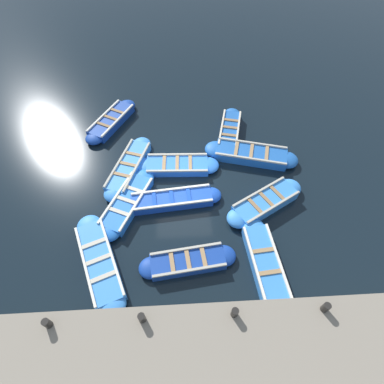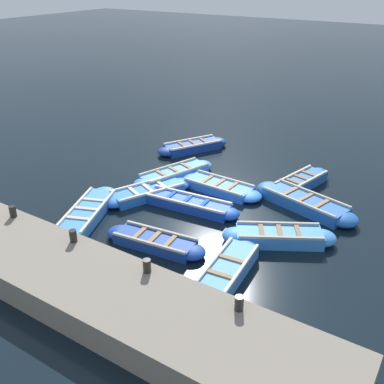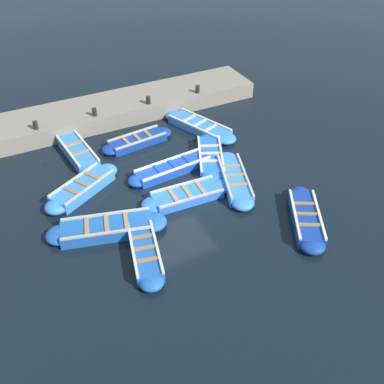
{
  "view_description": "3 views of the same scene",
  "coord_description": "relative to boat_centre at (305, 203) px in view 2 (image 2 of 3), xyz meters",
  "views": [
    {
      "loc": [
        7.66,
        -0.02,
        9.39
      ],
      "look_at": [
        0.81,
        0.35,
        0.26
      ],
      "focal_mm": 28.0,
      "sensor_mm": 36.0,
      "label": 1
    },
    {
      "loc": [
        12.41,
        7.01,
        7.43
      ],
      "look_at": [
        0.85,
        -0.39,
        0.53
      ],
      "focal_mm": 42.0,
      "sensor_mm": 36.0,
      "label": 2
    },
    {
      "loc": [
        -11.97,
        5.35,
        10.22
      ],
      "look_at": [
        -0.98,
        -0.22,
        0.52
      ],
      "focal_mm": 42.0,
      "sensor_mm": 36.0,
      "label": 3
    }
  ],
  "objects": [
    {
      "name": "boat_bow_out",
      "position": [
        0.44,
        -5.12,
        -0.01
      ],
      "size": [
        3.67,
        1.94,
        0.44
      ],
      "color": "#3884E0",
      "rests_on": "ground"
    },
    {
      "name": "boat_inner_gap",
      "position": [
        2.21,
        -5.06,
        -0.03
      ],
      "size": [
        3.53,
        2.23,
        0.4
      ],
      "color": "blue",
      "rests_on": "ground"
    },
    {
      "name": "boat_stern_in",
      "position": [
        2.49,
        0.11,
        0.0
      ],
      "size": [
        2.42,
        3.36,
        0.46
      ],
      "color": "#3884E0",
      "rests_on": "ground"
    },
    {
      "name": "boat_alongside",
      "position": [
        2.17,
        -3.38,
        -0.03
      ],
      "size": [
        1.09,
        3.85,
        0.4
      ],
      "color": "#1947B7",
      "rests_on": "ground"
    },
    {
      "name": "bollard_mid_south",
      "position": [
        6.56,
        -1.69,
        0.72
      ],
      "size": [
        0.2,
        0.2,
        0.35
      ],
      "primitive_type": "cylinder",
      "color": "black",
      "rests_on": "quay_wall"
    },
    {
      "name": "bollard_north",
      "position": [
        6.56,
        -6.72,
        0.72
      ],
      "size": [
        0.2,
        0.2,
        0.35
      ],
      "primitive_type": "cylinder",
      "color": "black",
      "rests_on": "quay_wall"
    },
    {
      "name": "boat_centre",
      "position": [
        0.0,
        0.0,
        0.0
      ],
      "size": [
        1.93,
        4.05,
        0.46
      ],
      "color": "#1E59AD",
      "rests_on": "ground"
    },
    {
      "name": "boat_far_corner",
      "position": [
        4.9,
        -0.38,
        -0.0
      ],
      "size": [
        3.57,
        1.13,
        0.45
      ],
      "color": "#3884E0",
      "rests_on": "ground"
    },
    {
      "name": "quay_wall",
      "position": [
        7.44,
        -2.95,
        0.17
      ],
      "size": [
        2.46,
        13.44,
        0.75
      ],
      "color": "gray",
      "rests_on": "ground"
    },
    {
      "name": "boat_outer_right",
      "position": [
        -2.52,
        -6.14,
        -0.02
      ],
      "size": [
        3.36,
        2.37,
        0.43
      ],
      "color": "navy",
      "rests_on": "ground"
    },
    {
      "name": "boat_end_of_row",
      "position": [
        0.42,
        -3.13,
        -0.04
      ],
      "size": [
        1.09,
        3.48,
        0.38
      ],
      "color": "blue",
      "rests_on": "ground"
    },
    {
      "name": "boat_drifting",
      "position": [
        4.53,
        -5.78,
        -0.03
      ],
      "size": [
        3.93,
        2.22,
        0.41
      ],
      "color": "#3884E0",
      "rests_on": "ground"
    },
    {
      "name": "bollard_south",
      "position": [
        6.56,
        0.83,
        0.72
      ],
      "size": [
        0.2,
        0.2,
        0.35
      ],
      "primitive_type": "cylinder",
      "color": "black",
      "rests_on": "quay_wall"
    },
    {
      "name": "ground_plane",
      "position": [
        1.09,
        -2.95,
        -0.2
      ],
      "size": [
        120.0,
        120.0,
        0.0
      ],
      "primitive_type": "plane",
      "color": "black"
    },
    {
      "name": "boat_mid_row",
      "position": [
        -1.55,
        -0.7,
        -0.01
      ],
      "size": [
        3.25,
        1.46,
        0.43
      ],
      "color": "#1E59AD",
      "rests_on": "ground"
    },
    {
      "name": "boat_tucked",
      "position": [
        4.68,
        -2.89,
        -0.04
      ],
      "size": [
        1.15,
        3.3,
        0.39
      ],
      "color": "navy",
      "rests_on": "ground"
    },
    {
      "name": "bollard_mid_north",
      "position": [
        6.56,
        -4.21,
        0.72
      ],
      "size": [
        0.2,
        0.2,
        0.35
      ],
      "primitive_type": "cylinder",
      "color": "black",
      "rests_on": "quay_wall"
    }
  ]
}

